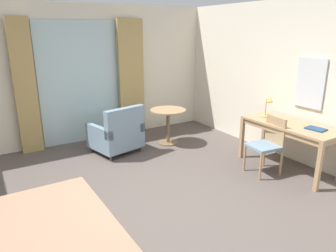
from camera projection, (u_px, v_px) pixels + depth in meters
name	position (u px, v px, depth m)	size (l,w,h in m)	color
ground	(149.00, 218.00, 3.83)	(6.49, 6.83, 0.10)	#564C47
wall_back	(70.00, 75.00, 6.00)	(6.09, 0.12, 2.65)	silver
wall_right	(315.00, 85.00, 4.92)	(0.12, 6.43, 2.65)	silver
balcony_glass_door	(81.00, 83.00, 6.07)	(1.59, 0.02, 2.33)	silver
curtain_panel_left	(25.00, 88.00, 5.48)	(0.37, 0.10, 2.38)	tan
curtain_panel_right	(131.00, 79.00, 6.49)	(0.54, 0.10, 2.38)	tan
writing_desk	(290.00, 129.00, 4.92)	(0.65, 1.52, 0.75)	tan
desk_chair	(268.00, 142.00, 4.83)	(0.48, 0.46, 0.89)	gray
desk_lamp	(268.00, 103.00, 5.11)	(0.24, 0.28, 0.41)	tan
closed_book	(316.00, 129.00, 4.61)	(0.20, 0.27, 0.02)	navy
armchair_by_window	(117.00, 135.00, 5.67)	(0.93, 0.89, 0.88)	gray
round_cafe_table	(168.00, 118.00, 6.08)	(0.69, 0.69, 0.69)	tan
wall_mirror	(310.00, 83.00, 4.90)	(0.02, 0.49, 0.78)	silver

